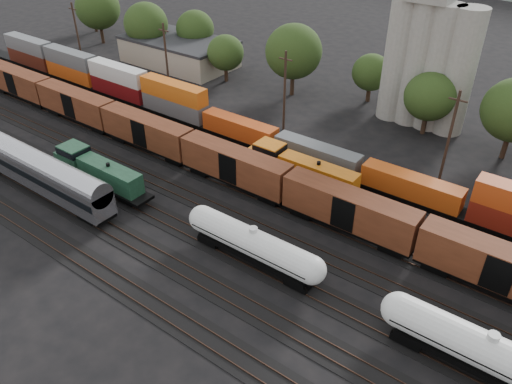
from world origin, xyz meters
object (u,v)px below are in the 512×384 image
Objects in this scene: passenger_coach at (37,169)px; orange_locomotive at (298,168)px; green_locomotive at (95,170)px; tank_car_a at (253,244)px; grain_silo at (429,51)px.

passenger_coach is 1.45× the size of orange_locomotive.
green_locomotive is 0.93× the size of orange_locomotive.
green_locomotive is 0.98× the size of tank_car_a.
grain_silo is (0.83, 41.00, 8.73)m from tank_car_a.
grain_silo is at bearing 57.59° from passenger_coach.
grain_silo reaches higher than tank_car_a.
tank_car_a is at bearing -73.68° from orange_locomotive.
tank_car_a is (24.13, -0.00, 0.13)m from green_locomotive.
green_locomotive is at bearing 49.69° from passenger_coach.
tank_car_a is at bearing -0.00° from green_locomotive.
tank_car_a is 41.93m from grain_silo.
grain_silo is at bearing 88.84° from tank_car_a.
green_locomotive is at bearing -121.33° from grain_silo.
green_locomotive is 6.63m from passenger_coach.
green_locomotive is at bearing -142.77° from orange_locomotive.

